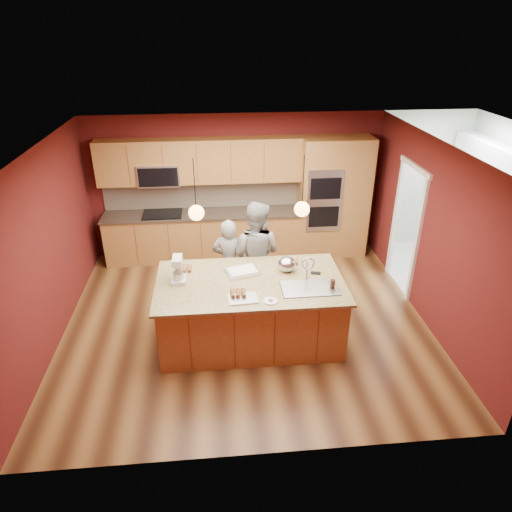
{
  "coord_description": "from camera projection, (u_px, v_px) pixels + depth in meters",
  "views": [
    {
      "loc": [
        -0.4,
        -5.87,
        4.17
      ],
      "look_at": [
        0.14,
        -0.1,
        1.16
      ],
      "focal_mm": 32.0,
      "sensor_mm": 36.0,
      "label": 1
    }
  ],
  "objects": [
    {
      "name": "cupcakes_rack",
      "position": [
        238.0,
        293.0,
        5.95
      ],
      "size": [
        0.22,
        0.22,
        0.07
      ],
      "primitive_type": null,
      "color": "#B27044",
      "rests_on": "island"
    },
    {
      "name": "island",
      "position": [
        251.0,
        310.0,
        6.52
      ],
      "size": [
        2.6,
        1.45,
        1.34
      ],
      "color": "brown",
      "rests_on": "floor"
    },
    {
      "name": "person_right",
      "position": [
        255.0,
        254.0,
        7.22
      ],
      "size": [
        1.05,
        0.96,
        1.75
      ],
      "primitive_type": "imported",
      "rotation": [
        0.0,
        0.0,
        2.71
      ],
      "color": "gray",
      "rests_on": "floor"
    },
    {
      "name": "tumbler",
      "position": [
        332.0,
        284.0,
        6.1
      ],
      "size": [
        0.07,
        0.07,
        0.14
      ],
      "primitive_type": "cylinder",
      "color": "#371C12",
      "rests_on": "island"
    },
    {
      "name": "phone",
      "position": [
        316.0,
        273.0,
        6.5
      ],
      "size": [
        0.16,
        0.11,
        0.01
      ],
      "primitive_type": "cube",
      "rotation": [
        0.0,
        0.0,
        -0.26
      ],
      "color": "black",
      "rests_on": "island"
    },
    {
      "name": "wall_right",
      "position": [
        430.0,
        234.0,
        6.75
      ],
      "size": [
        0.0,
        5.0,
        5.0
      ],
      "primitive_type": "plane",
      "rotation": [
        1.57,
        0.0,
        -1.57
      ],
      "color": "#511414",
      "rests_on": "ground"
    },
    {
      "name": "laundry_room",
      "position": [
        497.0,
        168.0,
        7.66
      ],
      "size": [
        2.6,
        2.7,
        2.7
      ],
      "color": "beige",
      "rests_on": "ground"
    },
    {
      "name": "person_left",
      "position": [
        229.0,
        263.0,
        7.25
      ],
      "size": [
        0.61,
        0.48,
        1.48
      ],
      "primitive_type": "imported",
      "rotation": [
        0.0,
        0.0,
        2.89
      ],
      "color": "black",
      "rests_on": "floor"
    },
    {
      "name": "mixing_bowl",
      "position": [
        287.0,
        264.0,
        6.52
      ],
      "size": [
        0.26,
        0.26,
        0.22
      ],
      "primitive_type": "ellipsoid",
      "color": "#B7B9BF",
      "rests_on": "island"
    },
    {
      "name": "cupcakes_right",
      "position": [
        291.0,
        262.0,
        6.74
      ],
      "size": [
        0.22,
        0.14,
        0.06
      ],
      "primitive_type": null,
      "color": "#B27044",
      "rests_on": "island"
    },
    {
      "name": "cabinet_run",
      "position": [
        201.0,
        210.0,
        8.61
      ],
      "size": [
        3.74,
        0.64,
        2.3
      ],
      "color": "brown",
      "rests_on": "floor"
    },
    {
      "name": "dryer",
      "position": [
        463.0,
        238.0,
        8.6
      ],
      "size": [
        0.7,
        0.72,
        1.02
      ],
      "primitive_type": "cube",
      "rotation": [
        0.0,
        0.0,
        -0.11
      ],
      "color": "silver",
      "rests_on": "floor"
    },
    {
      "name": "ceiling",
      "position": [
        244.0,
        148.0,
        5.9
      ],
      "size": [
        5.5,
        5.5,
        0.0
      ],
      "primitive_type": "plane",
      "rotation": [
        3.14,
        0.0,
        0.0
      ],
      "color": "silver",
      "rests_on": "ground"
    },
    {
      "name": "wall_back",
      "position": [
        236.0,
        186.0,
        8.73
      ],
      "size": [
        5.5,
        0.0,
        5.5
      ],
      "primitive_type": "plane",
      "rotation": [
        1.57,
        0.0,
        0.0
      ],
      "color": "#511414",
      "rests_on": "ground"
    },
    {
      "name": "wall_left",
      "position": [
        47.0,
        250.0,
        6.29
      ],
      "size": [
        0.0,
        5.0,
        5.0
      ],
      "primitive_type": "plane",
      "rotation": [
        1.57,
        0.0,
        1.57
      ],
      "color": "#511414",
      "rests_on": "ground"
    },
    {
      "name": "pendant_left",
      "position": [
        196.0,
        213.0,
        5.76
      ],
      "size": [
        0.2,
        0.2,
        0.8
      ],
      "color": "black",
      "rests_on": "ceiling"
    },
    {
      "name": "cooling_rack",
      "position": [
        243.0,
        298.0,
        5.89
      ],
      "size": [
        0.4,
        0.3,
        0.02
      ],
      "primitive_type": "cube",
      "rotation": [
        0.0,
        0.0,
        0.07
      ],
      "color": "#B8BCBF",
      "rests_on": "island"
    },
    {
      "name": "oven_column",
      "position": [
        333.0,
        198.0,
        8.7
      ],
      "size": [
        1.3,
        0.62,
        2.3
      ],
      "color": "brown",
      "rests_on": "floor"
    },
    {
      "name": "sheet_cake",
      "position": [
        243.0,
        271.0,
        6.51
      ],
      "size": [
        0.53,
        0.44,
        0.05
      ],
      "rotation": [
        0.0,
        0.0,
        0.26
      ],
      "color": "silver",
      "rests_on": "island"
    },
    {
      "name": "cupcakes_left",
      "position": [
        187.0,
        268.0,
        6.58
      ],
      "size": [
        0.14,
        0.22,
        0.06
      ],
      "primitive_type": null,
      "color": "#B27044",
      "rests_on": "island"
    },
    {
      "name": "pendant_right",
      "position": [
        302.0,
        209.0,
        5.88
      ],
      "size": [
        0.2,
        0.2,
        0.8
      ],
      "color": "black",
      "rests_on": "ceiling"
    },
    {
      "name": "floor",
      "position": [
        246.0,
        319.0,
        7.14
      ],
      "size": [
        5.5,
        5.5,
        0.0
      ],
      "primitive_type": "plane",
      "color": "#402313",
      "rests_on": "ground"
    },
    {
      "name": "doorway_trim",
      "position": [
        405.0,
        231.0,
        7.59
      ],
      "size": [
        0.08,
        1.11,
        2.2
      ],
      "primitive_type": null,
      "color": "white",
      "rests_on": "wall_right"
    },
    {
      "name": "plate",
      "position": [
        271.0,
        301.0,
        5.85
      ],
      "size": [
        0.18,
        0.18,
        0.01
      ],
      "primitive_type": "cylinder",
      "color": "white",
      "rests_on": "island"
    },
    {
      "name": "wall_front",
      "position": [
        265.0,
        355.0,
        4.31
      ],
      "size": [
        5.5,
        0.0,
        5.5
      ],
      "primitive_type": "plane",
      "rotation": [
        -1.57,
        0.0,
        0.0
      ],
      "color": "#511414",
      "rests_on": "ground"
    },
    {
      "name": "washer",
      "position": [
        482.0,
        254.0,
        8.0
      ],
      "size": [
        0.67,
        0.69,
        1.04
      ],
      "primitive_type": "cube",
      "rotation": [
        0.0,
        0.0,
        0.03
      ],
      "color": "silver",
      "rests_on": "floor"
    },
    {
      "name": "stand_mixer",
      "position": [
        178.0,
        271.0,
        6.23
      ],
      "size": [
        0.2,
        0.27,
        0.37
      ],
      "rotation": [
        0.0,
        0.0,
        -0.02
      ],
      "color": "silver",
      "rests_on": "island"
    }
  ]
}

